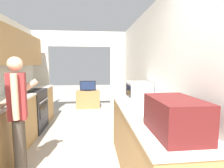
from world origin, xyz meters
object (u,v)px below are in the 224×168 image
object	(u,v)px
range_oven	(29,110)
television	(88,86)
suitcase	(175,116)
microwave	(139,90)
person	(18,114)
tv_cabinet	(88,99)

from	to	relation	value
range_oven	television	distance (m)	2.34
suitcase	microwave	world-z (taller)	suitcase
person	tv_cabinet	world-z (taller)	person
person	microwave	bearing A→B (deg)	-86.54
suitcase	tv_cabinet	distance (m)	4.85
person	suitcase	world-z (taller)	person
range_oven	suitcase	size ratio (longest dim) A/B	1.77
range_oven	tv_cabinet	bearing A→B (deg)	57.42
suitcase	microwave	distance (m)	1.53
range_oven	microwave	world-z (taller)	microwave
microwave	television	size ratio (longest dim) A/B	0.83
range_oven	microwave	distance (m)	2.61
person	microwave	distance (m)	1.85
microwave	tv_cabinet	size ratio (longest dim) A/B	0.56
range_oven	microwave	size ratio (longest dim) A/B	2.37
suitcase	television	distance (m)	4.76
microwave	tv_cabinet	xyz separation A→B (m)	(-0.97, 3.18, -0.77)
television	suitcase	bearing A→B (deg)	-79.38
range_oven	television	size ratio (longest dim) A/B	1.96
range_oven	microwave	bearing A→B (deg)	-27.97
microwave	suitcase	bearing A→B (deg)	-93.55
suitcase	microwave	xyz separation A→B (m)	(0.09, 1.53, -0.01)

